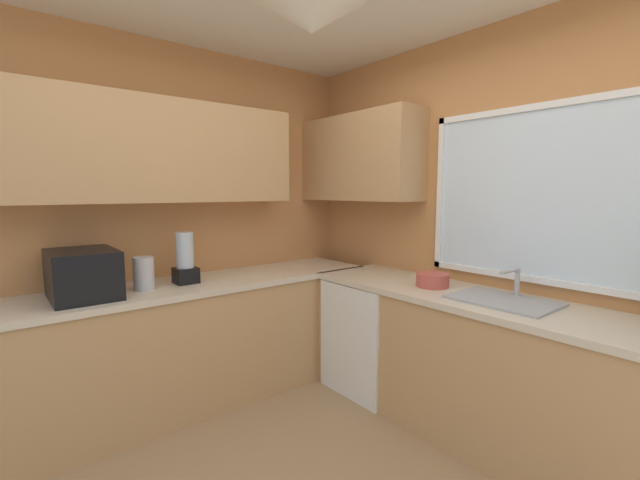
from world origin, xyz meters
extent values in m
cube|color=#C6844C|center=(0.00, 1.66, 1.30)|extent=(3.78, 0.06, 2.60)
cube|color=#C6844C|center=(-1.86, 0.00, 1.30)|extent=(0.06, 3.37, 2.60)
cube|color=silver|center=(0.13, 1.62, 1.51)|extent=(1.28, 0.02, 1.00)
cube|color=white|center=(0.13, 1.61, 2.03)|extent=(1.36, 0.04, 0.04)
cube|color=white|center=(0.13, 1.61, 0.99)|extent=(1.36, 0.04, 0.04)
cube|color=white|center=(-0.53, 1.61, 1.51)|extent=(0.04, 0.04, 1.08)
cube|color=tan|center=(-1.67, -0.20, 1.80)|extent=(0.32, 2.28, 0.70)
cube|color=tan|center=(-1.25, 1.47, 1.80)|extent=(1.17, 0.32, 0.70)
cone|color=silver|center=(0.00, 0.00, 2.18)|extent=(0.44, 0.44, 0.14)
cube|color=tan|center=(-1.52, 0.00, 0.42)|extent=(0.62, 2.95, 0.85)
cube|color=beige|center=(-1.52, 0.00, 0.87)|extent=(0.65, 2.98, 0.04)
cube|color=tan|center=(0.21, 1.32, 0.42)|extent=(2.84, 0.62, 0.85)
cube|color=beige|center=(0.21, 1.32, 0.87)|extent=(2.87, 0.65, 0.04)
cube|color=white|center=(-0.86, 1.29, 0.42)|extent=(0.60, 0.60, 0.84)
cube|color=black|center=(-1.52, -0.57, 1.03)|extent=(0.48, 0.36, 0.29)
cylinder|color=#B7B7BC|center=(-1.50, -0.23, 0.99)|extent=(0.13, 0.13, 0.22)
cube|color=#9EA0A5|center=(0.13, 1.32, 0.89)|extent=(0.56, 0.40, 0.02)
cylinder|color=#B7B7BC|center=(0.13, 1.48, 0.98)|extent=(0.03, 0.03, 0.18)
cylinder|color=#B7B7BC|center=(0.13, 1.38, 1.06)|extent=(0.02, 0.20, 0.02)
cylinder|color=#B74C42|center=(-0.37, 1.32, 0.93)|extent=(0.22, 0.22, 0.09)
cube|color=black|center=(-1.52, 0.06, 0.94)|extent=(0.15, 0.15, 0.11)
cylinder|color=#B2BCC6|center=(-1.52, 0.06, 1.12)|extent=(0.12, 0.12, 0.25)
camera|label=1|loc=(1.28, -0.99, 1.53)|focal=23.17mm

